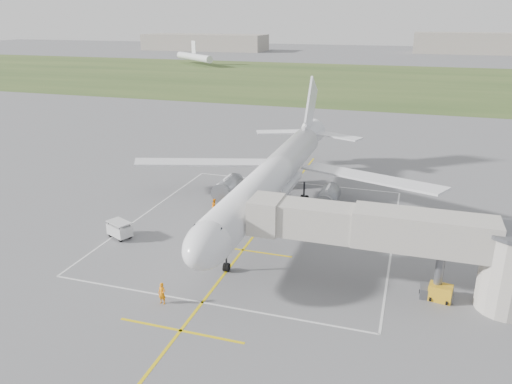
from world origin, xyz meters
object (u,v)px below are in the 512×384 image
(jet_bridge, at_px, (413,242))
(gpu_unit, at_px, (440,293))
(baggage_cart, at_px, (120,229))
(ramp_worker_wing, at_px, (215,206))
(airliner, at_px, (273,176))
(ramp_worker_nose, at_px, (162,294))

(jet_bridge, relative_size, gpu_unit, 11.82)
(gpu_unit, height_order, baggage_cart, baggage_cart)
(gpu_unit, bearing_deg, ramp_worker_wing, 163.37)
(airliner, distance_m, gpu_unit, 23.63)
(ramp_worker_nose, bearing_deg, airliner, 87.01)
(jet_bridge, height_order, ramp_worker_nose, jet_bridge)
(gpu_unit, distance_m, ramp_worker_wing, 27.50)
(ramp_worker_wing, bearing_deg, jet_bridge, -146.53)
(baggage_cart, height_order, ramp_worker_wing, baggage_cart)
(airliner, height_order, ramp_worker_nose, airliner)
(jet_bridge, bearing_deg, ramp_worker_nose, -157.88)
(baggage_cart, bearing_deg, airliner, 66.49)
(airliner, relative_size, ramp_worker_nose, 25.57)
(airliner, bearing_deg, gpu_unit, -38.49)
(baggage_cart, bearing_deg, ramp_worker_wing, 79.01)
(airliner, relative_size, ramp_worker_wing, 27.28)
(gpu_unit, xyz_separation_m, baggage_cart, (-31.42, 2.66, 0.24))
(airliner, distance_m, baggage_cart, 18.05)
(gpu_unit, distance_m, baggage_cart, 31.53)
(jet_bridge, relative_size, ramp_worker_wing, 13.65)
(jet_bridge, distance_m, gpu_unit, 4.81)
(baggage_cart, bearing_deg, gpu_unit, 19.61)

